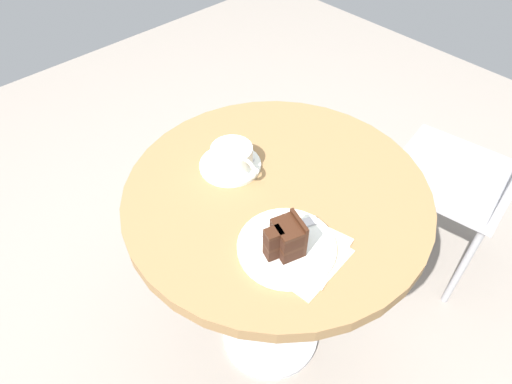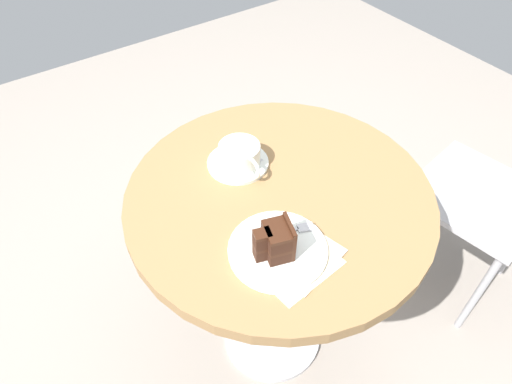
# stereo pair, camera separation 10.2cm
# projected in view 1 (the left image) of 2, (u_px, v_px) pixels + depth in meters

# --- Properties ---
(ground_plane) EXTENTS (4.40, 4.40, 0.01)m
(ground_plane) POSITION_uv_depth(u_px,v_px,m) (270.00, 334.00, 1.61)
(ground_plane) COLOR gray
(ground_plane) RESTS_ON ground
(cafe_table) EXTENTS (0.74, 0.74, 0.72)m
(cafe_table) POSITION_uv_depth(u_px,v_px,m) (275.00, 223.00, 1.17)
(cafe_table) COLOR olive
(cafe_table) RESTS_ON ground
(saucer) EXTENTS (0.15, 0.15, 0.01)m
(saucer) POSITION_uv_depth(u_px,v_px,m) (230.00, 165.00, 1.14)
(saucer) COLOR silver
(saucer) RESTS_ON cafe_table
(coffee_cup) EXTENTS (0.14, 0.10, 0.06)m
(coffee_cup) POSITION_uv_depth(u_px,v_px,m) (233.00, 157.00, 1.11)
(coffee_cup) COLOR silver
(coffee_cup) RESTS_ON saucer
(teaspoon) EXTENTS (0.04, 0.09, 0.00)m
(teaspoon) POSITION_uv_depth(u_px,v_px,m) (243.00, 174.00, 1.11)
(teaspoon) COLOR #B7B7BC
(teaspoon) RESTS_ON saucer
(cake_plate) EXTENTS (0.21, 0.21, 0.01)m
(cake_plate) POSITION_uv_depth(u_px,v_px,m) (287.00, 247.00, 0.96)
(cake_plate) COLOR silver
(cake_plate) RESTS_ON cafe_table
(cake_slice) EXTENTS (0.08, 0.09, 0.08)m
(cake_slice) POSITION_uv_depth(u_px,v_px,m) (286.00, 238.00, 0.92)
(cake_slice) COLOR #381E14
(cake_slice) RESTS_ON cake_plate
(fork) EXTENTS (0.07, 0.14, 0.00)m
(fork) POSITION_uv_depth(u_px,v_px,m) (294.00, 226.00, 0.99)
(fork) COLOR #B7B7BC
(fork) RESTS_ON cake_plate
(napkin) EXTENTS (0.18, 0.20, 0.00)m
(napkin) POSITION_uv_depth(u_px,v_px,m) (303.00, 251.00, 0.96)
(napkin) COLOR beige
(napkin) RESTS_ON cafe_table
(cafe_chair) EXTENTS (0.44, 0.44, 0.91)m
(cafe_chair) POSITION_uv_depth(u_px,v_px,m) (491.00, 164.00, 1.44)
(cafe_chair) COLOR #9E9EA3
(cafe_chair) RESTS_ON ground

